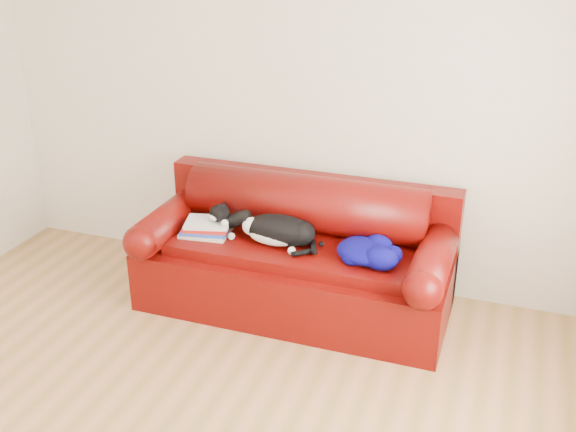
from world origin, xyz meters
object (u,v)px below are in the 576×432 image
object	(u,v)px
sofa_base	(295,276)
blanket	(368,251)
cat	(278,231)
book_stack	(207,227)

from	to	relation	value
sofa_base	blanket	world-z (taller)	blanket
sofa_base	cat	size ratio (longest dim) A/B	3.05
cat	sofa_base	bearing A→B (deg)	39.32
book_stack	blanket	size ratio (longest dim) A/B	0.75
sofa_base	cat	bearing A→B (deg)	-144.40
cat	blanket	size ratio (longest dim) A/B	1.46
sofa_base	book_stack	world-z (taller)	book_stack
cat	blanket	world-z (taller)	cat
book_stack	cat	distance (m)	0.52
sofa_base	blanket	xyz separation A→B (m)	(0.52, -0.09, 0.32)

